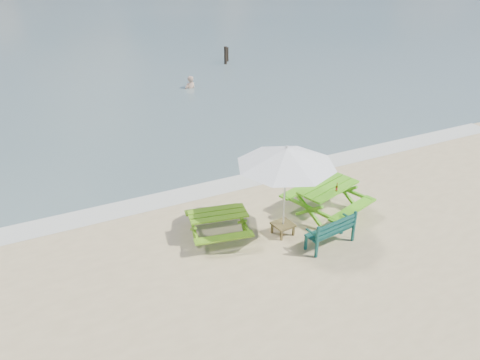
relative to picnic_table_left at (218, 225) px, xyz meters
name	(u,v)px	position (x,y,z in m)	size (l,w,h in m)	color
foam_strip	(233,183)	(1.57, 2.40, -0.32)	(22.00, 0.90, 0.01)	silver
picnic_table_left	(218,225)	(0.00, 0.00, 0.00)	(1.71, 1.84, 0.69)	#619C17
picnic_table_right	(327,200)	(3.10, -0.28, 0.07)	(2.25, 2.38, 0.84)	#54AC1A
park_bench	(330,236)	(2.30, -1.54, -0.08)	(1.35, 0.62, 0.80)	#10443E
side_table	(283,229)	(1.51, -0.64, -0.17)	(0.54, 0.54, 0.31)	brown
patio_umbrella	(286,157)	(1.51, -0.64, 1.84)	(2.70, 2.70, 2.39)	silver
beer_bottle	(337,188)	(3.14, -0.59, 0.58)	(0.06, 0.06, 0.24)	#954D15
swimmer	(191,93)	(4.07, 12.70, -0.58)	(0.71, 0.55, 1.73)	tan
mooring_pilings	(226,57)	(7.93, 16.72, 0.05)	(0.56, 0.76, 1.24)	black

